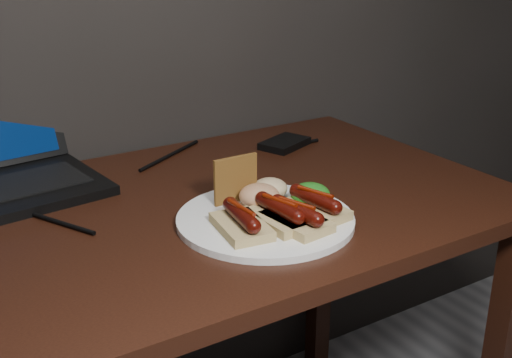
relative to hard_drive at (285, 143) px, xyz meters
name	(u,v)px	position (x,y,z in m)	size (l,w,h in m)	color
desk	(137,265)	(-0.45, -0.20, -0.10)	(1.40, 0.70, 0.75)	black
hard_drive	(285,143)	(0.00, 0.00, 0.00)	(0.11, 0.07, 0.02)	black
desk_cables	(91,190)	(-0.47, -0.03, 0.00)	(1.09, 0.36, 0.01)	black
plate	(265,220)	(-0.26, -0.33, 0.00)	(0.30, 0.30, 0.01)	white
bread_sausage_left	(241,221)	(-0.33, -0.35, 0.02)	(0.09, 0.12, 0.04)	#D4BC7C
bread_sausage_center	(279,214)	(-0.26, -0.36, 0.02)	(0.08, 0.12, 0.04)	#D4BC7C
bread_sausage_right	(315,205)	(-0.19, -0.36, 0.02)	(0.08, 0.12, 0.04)	#D4BC7C
bread_sausage_extra	(296,217)	(-0.24, -0.39, 0.02)	(0.08, 0.12, 0.04)	#D4BC7C
crispbread	(236,179)	(-0.27, -0.24, 0.05)	(0.09, 0.01, 0.09)	brown
salad_greens	(310,194)	(-0.17, -0.32, 0.02)	(0.07, 0.07, 0.04)	#156113
salsa_mound	(259,196)	(-0.25, -0.28, 0.02)	(0.07, 0.07, 0.04)	#A52D10
coleslaw_mound	(270,188)	(-0.21, -0.26, 0.02)	(0.06, 0.06, 0.04)	beige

